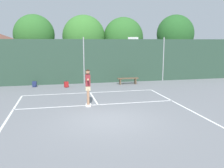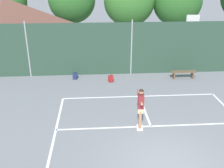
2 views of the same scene
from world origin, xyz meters
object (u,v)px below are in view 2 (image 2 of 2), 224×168
(tennis_ball, at_px, (138,111))
(backpack_navy, at_px, (75,76))
(basketball_hoop, at_px, (191,33))
(courtside_bench, at_px, (183,73))
(tennis_player, at_px, (141,105))
(backpack_red, at_px, (111,79))

(tennis_ball, relative_size, backpack_navy, 0.14)
(basketball_hoop, bearing_deg, courtside_bench, -114.43)
(tennis_player, xyz_separation_m, courtside_bench, (3.69, 5.55, -0.75))
(tennis_ball, bearing_deg, backpack_red, 105.01)
(backpack_red, height_order, courtside_bench, courtside_bench)
(tennis_ball, distance_m, courtside_bench, 5.45)
(tennis_player, bearing_deg, backpack_red, 99.57)
(tennis_ball, bearing_deg, courtside_bench, 49.25)
(basketball_hoop, height_order, tennis_ball, basketball_hoop)
(backpack_navy, bearing_deg, tennis_ball, -54.06)
(basketball_hoop, xyz_separation_m, tennis_ball, (-4.72, -6.71, -2.28))
(tennis_ball, relative_size, courtside_bench, 0.04)
(backpack_navy, height_order, backpack_red, same)
(tennis_player, bearing_deg, basketball_hoop, 59.13)
(basketball_hoop, distance_m, backpack_red, 6.76)
(basketball_hoop, height_order, courtside_bench, basketball_hoop)
(backpack_navy, xyz_separation_m, backpack_red, (2.21, -0.61, 0.00))
(tennis_player, bearing_deg, courtside_bench, 56.39)
(tennis_ball, distance_m, backpack_navy, 5.54)
(tennis_ball, xyz_separation_m, backpack_navy, (-3.25, 4.48, 0.16))
(backpack_red, bearing_deg, backpack_navy, 164.53)
(tennis_ball, height_order, courtside_bench, courtside_bench)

